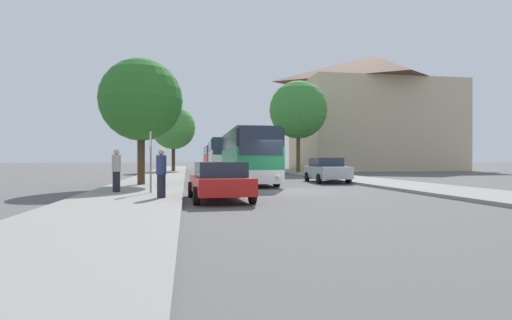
{
  "coord_description": "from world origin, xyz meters",
  "views": [
    {
      "loc": [
        -4.85,
        -18.3,
        1.54
      ],
      "look_at": [
        0.11,
        10.29,
        1.45
      ],
      "focal_mm": 28.0,
      "sensor_mm": 36.0,
      "label": 1
    }
  ],
  "objects_px": {
    "pedestrian_waiting_far": "(116,170)",
    "parked_car_right_far": "(261,165)",
    "tree_right_near": "(298,110)",
    "bus_front": "(247,156)",
    "parked_car_left_curb": "(219,180)",
    "bus_rear": "(214,157)",
    "parked_car_right_near": "(326,170)",
    "bus_stop_sign": "(151,155)",
    "tree_left_near": "(173,128)",
    "tree_left_far": "(141,100)",
    "pedestrian_waiting_near": "(161,173)",
    "bus_middle": "(222,156)"
  },
  "relations": [
    {
      "from": "pedestrian_waiting_near",
      "to": "tree_right_near",
      "type": "height_order",
      "value": "tree_right_near"
    },
    {
      "from": "parked_car_left_curb",
      "to": "bus_rear",
      "type": "bearing_deg",
      "value": 83.16
    },
    {
      "from": "pedestrian_waiting_near",
      "to": "tree_left_far",
      "type": "xyz_separation_m",
      "value": [
        -1.55,
        7.8,
        3.7
      ]
    },
    {
      "from": "bus_middle",
      "to": "bus_stop_sign",
      "type": "relative_size",
      "value": 4.82
    },
    {
      "from": "bus_middle",
      "to": "bus_stop_sign",
      "type": "distance_m",
      "value": 23.03
    },
    {
      "from": "pedestrian_waiting_far",
      "to": "parked_car_left_curb",
      "type": "bearing_deg",
      "value": -11.53
    },
    {
      "from": "bus_rear",
      "to": "tree_left_near",
      "type": "xyz_separation_m",
      "value": [
        -5.29,
        -8.88,
        3.36
      ]
    },
    {
      "from": "bus_front",
      "to": "tree_right_near",
      "type": "relative_size",
      "value": 1.1
    },
    {
      "from": "bus_middle",
      "to": "tree_left_near",
      "type": "height_order",
      "value": "tree_left_near"
    },
    {
      "from": "pedestrian_waiting_near",
      "to": "tree_left_near",
      "type": "bearing_deg",
      "value": -12.44
    },
    {
      "from": "parked_car_left_curb",
      "to": "tree_left_far",
      "type": "relative_size",
      "value": 0.66
    },
    {
      "from": "bus_stop_sign",
      "to": "tree_right_near",
      "type": "height_order",
      "value": "tree_right_near"
    },
    {
      "from": "bus_middle",
      "to": "pedestrian_waiting_near",
      "type": "bearing_deg",
      "value": -98.19
    },
    {
      "from": "pedestrian_waiting_near",
      "to": "pedestrian_waiting_far",
      "type": "bearing_deg",
      "value": 21.28
    },
    {
      "from": "bus_front",
      "to": "parked_car_right_far",
      "type": "height_order",
      "value": "bus_front"
    },
    {
      "from": "bus_middle",
      "to": "bus_stop_sign",
      "type": "bearing_deg",
      "value": -100.49
    },
    {
      "from": "pedestrian_waiting_far",
      "to": "parked_car_right_far",
      "type": "bearing_deg",
      "value": 90.83
    },
    {
      "from": "parked_car_right_far",
      "to": "tree_right_near",
      "type": "height_order",
      "value": "tree_right_near"
    },
    {
      "from": "pedestrian_waiting_near",
      "to": "tree_left_far",
      "type": "bearing_deg",
      "value": -2.34
    },
    {
      "from": "bus_middle",
      "to": "pedestrian_waiting_far",
      "type": "height_order",
      "value": "bus_middle"
    },
    {
      "from": "parked_car_left_curb",
      "to": "pedestrian_waiting_far",
      "type": "xyz_separation_m",
      "value": [
        -4.1,
        2.76,
        0.31
      ]
    },
    {
      "from": "parked_car_right_near",
      "to": "tree_left_near",
      "type": "distance_m",
      "value": 24.42
    },
    {
      "from": "parked_car_right_near",
      "to": "pedestrian_waiting_far",
      "type": "xyz_separation_m",
      "value": [
        -11.89,
        -7.34,
        0.23
      ]
    },
    {
      "from": "bus_front",
      "to": "bus_stop_sign",
      "type": "xyz_separation_m",
      "value": [
        -5.18,
        -7.87,
        -0.01
      ]
    },
    {
      "from": "parked_car_right_far",
      "to": "tree_left_far",
      "type": "bearing_deg",
      "value": 68.83
    },
    {
      "from": "tree_right_near",
      "to": "bus_front",
      "type": "bearing_deg",
      "value": -116.6
    },
    {
      "from": "bus_rear",
      "to": "parked_car_right_near",
      "type": "relative_size",
      "value": 2.4
    },
    {
      "from": "pedestrian_waiting_far",
      "to": "tree_right_near",
      "type": "relative_size",
      "value": 0.19
    },
    {
      "from": "pedestrian_waiting_far",
      "to": "tree_right_near",
      "type": "bearing_deg",
      "value": 79.94
    },
    {
      "from": "bus_front",
      "to": "bus_stop_sign",
      "type": "bearing_deg",
      "value": -122.47
    },
    {
      "from": "tree_right_near",
      "to": "bus_middle",
      "type": "bearing_deg",
      "value": -175.33
    },
    {
      "from": "bus_rear",
      "to": "tree_right_near",
      "type": "bearing_deg",
      "value": -63.48
    },
    {
      "from": "bus_rear",
      "to": "tree_left_far",
      "type": "relative_size",
      "value": 1.67
    },
    {
      "from": "bus_front",
      "to": "parked_car_right_far",
      "type": "bearing_deg",
      "value": 78.04
    },
    {
      "from": "parked_car_right_far",
      "to": "bus_stop_sign",
      "type": "relative_size",
      "value": 1.72
    },
    {
      "from": "parked_car_left_curb",
      "to": "bus_stop_sign",
      "type": "height_order",
      "value": "bus_stop_sign"
    },
    {
      "from": "bus_rear",
      "to": "tree_left_far",
      "type": "bearing_deg",
      "value": -100.43
    },
    {
      "from": "bus_middle",
      "to": "tree_left_near",
      "type": "bearing_deg",
      "value": 126.28
    },
    {
      "from": "parked_car_right_far",
      "to": "pedestrian_waiting_near",
      "type": "distance_m",
      "value": 34.12
    },
    {
      "from": "bus_stop_sign",
      "to": "tree_left_near",
      "type": "height_order",
      "value": "tree_left_near"
    },
    {
      "from": "bus_front",
      "to": "tree_right_near",
      "type": "xyz_separation_m",
      "value": [
        7.65,
        15.28,
        4.89
      ]
    },
    {
      "from": "bus_rear",
      "to": "pedestrian_waiting_far",
      "type": "distance_m",
      "value": 38.45
    },
    {
      "from": "parked_car_left_curb",
      "to": "bus_front",
      "type": "bearing_deg",
      "value": 72.47
    },
    {
      "from": "bus_stop_sign",
      "to": "pedestrian_waiting_near",
      "type": "distance_m",
      "value": 2.37
    },
    {
      "from": "bus_rear",
      "to": "tree_left_near",
      "type": "height_order",
      "value": "tree_left_near"
    },
    {
      "from": "parked_car_left_curb",
      "to": "parked_car_right_near",
      "type": "relative_size",
      "value": 0.96
    },
    {
      "from": "bus_stop_sign",
      "to": "pedestrian_waiting_far",
      "type": "height_order",
      "value": "bus_stop_sign"
    },
    {
      "from": "bus_front",
      "to": "bus_rear",
      "type": "distance_m",
      "value": 30.69
    },
    {
      "from": "bus_rear",
      "to": "parked_car_left_curb",
      "type": "xyz_separation_m",
      "value": [
        -2.58,
        -40.62,
        -0.99
      ]
    },
    {
      "from": "bus_rear",
      "to": "parked_car_right_near",
      "type": "height_order",
      "value": "bus_rear"
    }
  ]
}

